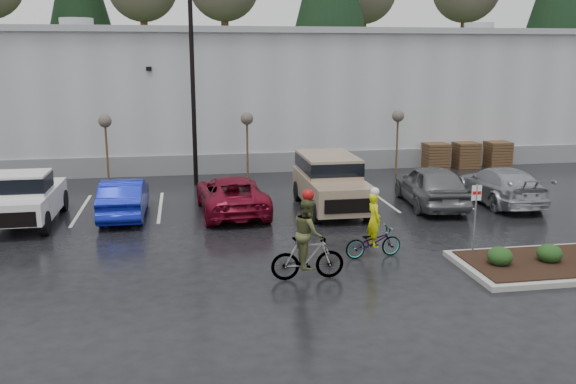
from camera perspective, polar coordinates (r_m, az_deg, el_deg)
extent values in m
plane|color=black|center=(17.43, 5.82, -6.97)|extent=(120.00, 120.00, 0.00)
cube|color=#A7AAAB|center=(38.13, -3.06, 9.17)|extent=(60.00, 15.00, 7.00)
cube|color=slate|center=(31.04, -1.32, 2.79)|extent=(60.00, 0.12, 1.00)
cube|color=#999B9E|center=(38.07, -3.12, 14.51)|extent=(60.50, 15.50, 0.30)
cube|color=#273F1A|center=(61.02, -5.67, 9.98)|extent=(80.00, 25.00, 6.00)
cylinder|color=black|center=(27.82, -8.89, 9.79)|extent=(0.20, 0.20, 9.00)
cylinder|color=#442B1B|center=(29.34, -16.57, 3.46)|extent=(0.10, 0.10, 2.80)
sphere|color=#4A443B|center=(29.15, -16.76, 6.37)|extent=(0.60, 0.60, 0.60)
cylinder|color=#442B1B|center=(29.28, -3.82, 3.95)|extent=(0.10, 0.10, 2.80)
sphere|color=#4A443B|center=(29.09, -3.86, 6.87)|extent=(0.60, 0.60, 0.60)
cylinder|color=#442B1B|center=(30.97, 10.15, 4.26)|extent=(0.10, 0.10, 2.80)
sphere|color=#4A443B|center=(30.79, 10.26, 7.02)|extent=(0.60, 0.60, 0.60)
cube|color=#442B1B|center=(32.92, 13.61, 3.31)|extent=(1.20, 1.20, 1.35)
cube|color=#442B1B|center=(33.62, 16.28, 3.35)|extent=(1.20, 1.20, 1.35)
cube|color=#442B1B|center=(34.45, 18.98, 3.39)|extent=(1.20, 1.20, 1.35)
ellipsoid|color=black|center=(17.91, 19.22, -5.70)|extent=(0.70, 0.70, 0.52)
ellipsoid|color=black|center=(18.67, 23.27, -5.29)|extent=(0.70, 0.70, 0.52)
cylinder|color=gray|center=(18.64, 17.07, -2.63)|extent=(0.05, 0.05, 2.20)
cube|color=white|center=(18.44, 17.24, -0.08)|extent=(0.30, 0.02, 0.45)
cube|color=red|center=(18.43, 17.25, -0.09)|extent=(0.26, 0.02, 0.10)
imported|color=#0D1895|center=(23.22, -15.08, -0.49)|extent=(1.56, 4.39, 1.44)
imported|color=maroon|center=(23.07, -5.31, -0.22)|extent=(2.61, 5.21, 1.42)
imported|color=slate|center=(24.62, 13.24, 0.61)|extent=(2.42, 5.03, 1.66)
imported|color=#A3A4AA|center=(25.91, 19.20, 0.61)|extent=(2.21, 5.11, 1.46)
imported|color=#3F3F44|center=(18.18, 7.98, -4.67)|extent=(1.80, 0.81, 0.91)
imported|color=#C5CD0B|center=(17.99, 8.05, -2.57)|extent=(0.45, 0.62, 1.60)
sphere|color=silver|center=(17.79, 8.13, 0.01)|extent=(0.26, 0.26, 0.26)
imported|color=#3F3F44|center=(16.25, 1.85, -6.18)|extent=(1.89, 0.57, 1.18)
imported|color=#474C28|center=(16.04, 1.87, -3.85)|extent=(0.50, 0.91, 1.86)
sphere|color=#990C0C|center=(15.78, 1.89, -0.28)|extent=(0.31, 0.31, 0.31)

